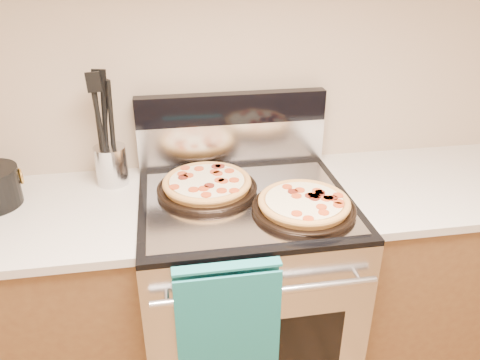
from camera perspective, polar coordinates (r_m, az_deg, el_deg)
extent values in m
plane|color=tan|center=(1.87, -1.26, 14.70)|extent=(4.00, 0.00, 4.00)
cube|color=#B7B7BC|center=(1.96, 0.56, -14.33)|extent=(0.76, 0.68, 0.90)
cube|color=black|center=(1.70, 0.62, -2.53)|extent=(0.76, 0.68, 0.02)
cube|color=silver|center=(1.93, -0.99, 4.52)|extent=(0.76, 0.06, 0.18)
cube|color=black|center=(1.88, -1.02, 8.76)|extent=(0.76, 0.06, 0.12)
cylinder|color=silver|center=(1.46, 3.27, -13.48)|extent=(0.70, 0.03, 0.03)
cube|color=gray|center=(1.66, 0.81, -2.63)|extent=(0.70, 0.55, 0.01)
cube|color=brown|center=(2.07, -25.37, -15.34)|extent=(1.00, 0.62, 0.88)
cube|color=brown|center=(2.28, 23.13, -10.49)|extent=(1.00, 0.62, 0.88)
cube|color=beige|center=(2.06, 25.37, -0.25)|extent=(1.02, 0.64, 0.03)
cylinder|color=silver|center=(1.86, -15.39, 1.77)|extent=(0.15, 0.15, 0.15)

